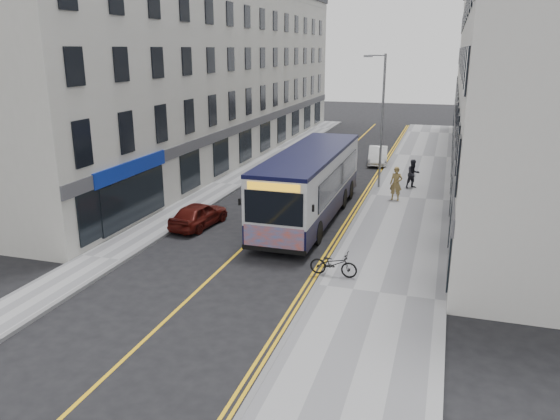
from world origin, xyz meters
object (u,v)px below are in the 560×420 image
Objects in this scene: city_bus at (310,182)px; bicycle at (334,264)px; car_white at (378,155)px; car_maroon at (199,215)px; pedestrian_near at (396,184)px; pedestrian_far at (413,174)px; streetlamp at (381,117)px.

city_bus is 6.64× the size of bicycle.
car_maroon is at bearing -115.81° from car_white.
pedestrian_near is 11.28m from car_maroon.
city_bus reaches higher than pedestrian_near.
pedestrian_near is at bearing -3.55° from bicycle.
city_bus is 8.85m from pedestrian_far.
streetlamp is 8.47m from car_white.
car_white reaches higher than car_maroon.
pedestrian_far is at bearing 59.04° from city_bus.
car_white is at bearing 84.23° from city_bus.
car_maroon is at bearing -131.40° from pedestrian_near.
streetlamp is 2.06× the size of car_white.
pedestrian_far reaches higher than car_white.
car_maroon is (-4.78, -2.87, -1.28)m from city_bus.
pedestrian_far reaches higher than car_maroon.
pedestrian_near is 0.49× the size of car_white.
pedestrian_far is (0.71, 3.14, -0.07)m from pedestrian_near.
streetlamp is at bearing -88.90° from car_white.
bicycle is at bearing -87.29° from pedestrian_near.
pedestrian_near is at bearing -138.28° from pedestrian_far.
car_white is at bearing 111.01° from pedestrian_near.
car_maroon is at bearing 62.90° from bicycle.
pedestrian_near is 3.22m from pedestrian_far.
streetlamp is at bearing -118.57° from car_maroon.
pedestrian_near is at bearing 49.14° from city_bus.
pedestrian_far is (1.84, 14.60, 0.40)m from bicycle.
pedestrian_near reaches higher than car_maroon.
car_maroon is (-7.47, 4.17, 0.02)m from bicycle.
car_maroon reaches higher than bicycle.
pedestrian_far is at bearing -73.35° from car_white.
bicycle is at bearing 157.93° from car_maroon.
streetlamp reaches higher than car_white.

